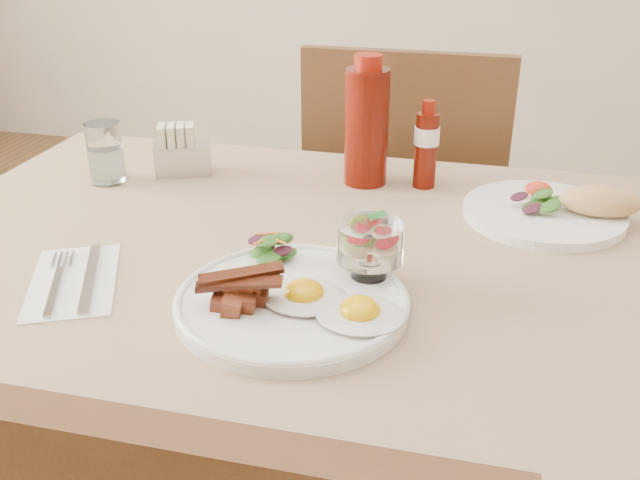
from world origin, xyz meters
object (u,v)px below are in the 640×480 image
main_plate (292,303)px  second_plate (557,209)px  table (347,320)px  chair_far (405,220)px  fruit_cup (370,242)px  hot_sauce_bottle (426,146)px  ketchup_bottle (367,125)px  sugar_caddy (181,153)px  water_glass (106,156)px

main_plate → second_plate: 0.47m
table → chair_far: bearing=90.0°
fruit_cup → table: bearing=124.3°
table → hot_sauce_bottle: hot_sauce_bottle is taller
ketchup_bottle → sugar_caddy: ketchup_bottle is taller
second_plate → sugar_caddy: size_ratio=2.42×
chair_far → ketchup_bottle: (-0.03, -0.36, 0.33)m
chair_far → sugar_caddy: 0.59m
chair_far → hot_sauce_bottle: chair_far is taller
main_plate → sugar_caddy: (-0.31, 0.40, 0.03)m
chair_far → sugar_caddy: chair_far is taller
ketchup_bottle → sugar_caddy: 0.33m
main_plate → water_glass: water_glass is taller
fruit_cup → water_glass: (-0.50, 0.26, -0.02)m
main_plate → ketchup_bottle: size_ratio=1.29×
table → ketchup_bottle: bearing=96.3°
sugar_caddy → water_glass: 0.13m
table → hot_sauce_bottle: bearing=77.8°
sugar_caddy → hot_sauce_bottle: bearing=-16.0°
table → sugar_caddy: sugar_caddy is taller
chair_far → ketchup_bottle: bearing=-95.3°
sugar_caddy → water_glass: size_ratio=1.06×
chair_far → second_plate: (0.28, -0.44, 0.24)m
table → second_plate: size_ratio=5.00×
water_glass → hot_sauce_bottle: bearing=11.2°
hot_sauce_bottle → water_glass: bearing=-168.8°
ketchup_bottle → sugar_caddy: (-0.32, -0.04, -0.06)m
chair_far → main_plate: 0.83m
fruit_cup → hot_sauce_bottle: bearing=85.4°
second_plate → hot_sauce_bottle: size_ratio=1.79×
table → sugar_caddy: (-0.36, 0.27, 0.13)m
main_plate → fruit_cup: bearing=43.3°
sugar_caddy → chair_far: bearing=26.5°
chair_far → hot_sauce_bottle: (0.07, -0.36, 0.30)m
hot_sauce_bottle → water_glass: size_ratio=1.43×
table → water_glass: size_ratio=12.86×
table → main_plate: 0.17m
chair_far → sugar_caddy: size_ratio=8.47×
water_glass → table: bearing=-23.6°
main_plate → fruit_cup: 0.12m
second_plate → ketchup_bottle: bearing=165.0°
second_plate → fruit_cup: bearing=-131.2°
second_plate → water_glass: size_ratio=2.57×
ketchup_bottle → water_glass: size_ratio=2.10×
hot_sauce_bottle → second_plate: bearing=-22.6°
fruit_cup → water_glass: 0.57m
main_plate → hot_sauce_bottle: hot_sauce_bottle is taller
water_glass → chair_far: bearing=44.7°
fruit_cup → water_glass: size_ratio=0.82×
fruit_cup → sugar_caddy: bearing=140.7°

